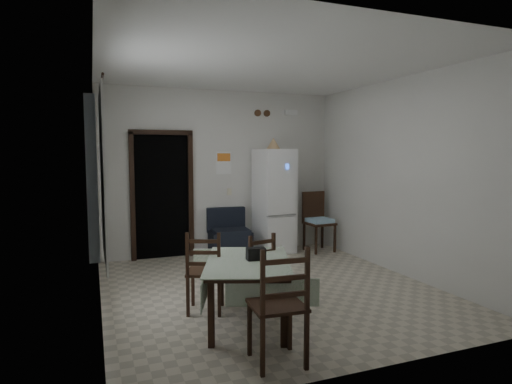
{
  "coord_description": "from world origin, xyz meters",
  "views": [
    {
      "loc": [
        -2.15,
        -5.09,
        1.8
      ],
      "look_at": [
        0.0,
        0.5,
        1.25
      ],
      "focal_mm": 30.0,
      "sensor_mm": 36.0,
      "label": 1
    }
  ],
  "objects": [
    {
      "name": "ground",
      "position": [
        0.0,
        0.0,
        0.0
      ],
      "size": [
        4.5,
        4.5,
        0.0
      ],
      "primitive_type": "plane",
      "color": "#B6AC95",
      "rests_on": "ground"
    },
    {
      "name": "ceiling",
      "position": [
        0.0,
        0.0,
        2.9
      ],
      "size": [
        4.2,
        4.5,
        0.02
      ],
      "primitive_type": null,
      "color": "white",
      "rests_on": "ground"
    },
    {
      "name": "wall_back",
      "position": [
        0.0,
        2.25,
        1.45
      ],
      "size": [
        4.2,
        0.02,
        2.9
      ],
      "primitive_type": null,
      "color": "silver",
      "rests_on": "ground"
    },
    {
      "name": "wall_front",
      "position": [
        0.0,
        -2.25,
        1.45
      ],
      "size": [
        4.2,
        0.02,
        2.9
      ],
      "primitive_type": null,
      "color": "silver",
      "rests_on": "ground"
    },
    {
      "name": "wall_left",
      "position": [
        -2.1,
        0.0,
        1.45
      ],
      "size": [
        0.02,
        4.5,
        2.9
      ],
      "primitive_type": null,
      "color": "silver",
      "rests_on": "ground"
    },
    {
      "name": "wall_right",
      "position": [
        2.1,
        0.0,
        1.45
      ],
      "size": [
        0.02,
        4.5,
        2.9
      ],
      "primitive_type": null,
      "color": "silver",
      "rests_on": "ground"
    },
    {
      "name": "doorway",
      "position": [
        -1.05,
        2.45,
        1.06
      ],
      "size": [
        1.06,
        0.52,
        2.22
      ],
      "color": "black",
      "rests_on": "ground"
    },
    {
      "name": "window_recess",
      "position": [
        -2.15,
        -0.2,
        1.55
      ],
      "size": [
        0.1,
        1.2,
        1.6
      ],
      "primitive_type": "cube",
      "color": "silver",
      "rests_on": "ground"
    },
    {
      "name": "curtain",
      "position": [
        -2.04,
        -0.2,
        1.55
      ],
      "size": [
        0.02,
        1.45,
        1.85
      ],
      "primitive_type": "cube",
      "color": "silver",
      "rests_on": "ground"
    },
    {
      "name": "curtain_rod",
      "position": [
        -2.03,
        -0.2,
        2.5
      ],
      "size": [
        0.02,
        1.6,
        0.02
      ],
      "primitive_type": "cylinder",
      "rotation": [
        1.57,
        0.0,
        0.0
      ],
      "color": "black",
      "rests_on": "ground"
    },
    {
      "name": "calendar",
      "position": [
        0.05,
        2.24,
        1.62
      ],
      "size": [
        0.28,
        0.02,
        0.4
      ],
      "primitive_type": "cube",
      "color": "white",
      "rests_on": "ground"
    },
    {
      "name": "calendar_image",
      "position": [
        0.05,
        2.23,
        1.72
      ],
      "size": [
        0.24,
        0.01,
        0.14
      ],
      "primitive_type": "cube",
      "color": "orange",
      "rests_on": "ground"
    },
    {
      "name": "light_switch",
      "position": [
        0.15,
        2.24,
        1.1
      ],
      "size": [
        0.08,
        0.02,
        0.12
      ],
      "primitive_type": "cube",
      "color": "beige",
      "rests_on": "ground"
    },
    {
      "name": "vent_left",
      "position": [
        0.7,
        2.23,
        2.52
      ],
      "size": [
        0.12,
        0.03,
        0.12
      ],
      "primitive_type": "cylinder",
      "rotation": [
        1.57,
        0.0,
        0.0
      ],
      "color": "#503420",
      "rests_on": "ground"
    },
    {
      "name": "vent_right",
      "position": [
        0.88,
        2.23,
        2.52
      ],
      "size": [
        0.12,
        0.03,
        0.12
      ],
      "primitive_type": "cylinder",
      "rotation": [
        1.57,
        0.0,
        0.0
      ],
      "color": "#503420",
      "rests_on": "ground"
    },
    {
      "name": "emergency_light",
      "position": [
        1.35,
        2.21,
        2.55
      ],
      "size": [
        0.25,
        0.07,
        0.09
      ],
      "primitive_type": "cube",
      "color": "white",
      "rests_on": "ground"
    },
    {
      "name": "fridge",
      "position": [
        0.9,
        1.93,
        0.93
      ],
      "size": [
        0.68,
        0.68,
        1.87
      ],
      "primitive_type": null,
      "rotation": [
        0.0,
        0.0,
        0.14
      ],
      "color": "white",
      "rests_on": "ground"
    },
    {
      "name": "tan_cone",
      "position": [
        0.9,
        1.97,
        1.97
      ],
      "size": [
        0.25,
        0.25,
        0.2
      ],
      "primitive_type": "cone",
      "rotation": [
        0.0,
        0.0,
        0.03
      ],
      "color": "tan",
      "rests_on": "fridge"
    },
    {
      "name": "navy_seat",
      "position": [
        0.06,
        1.93,
        0.41
      ],
      "size": [
        0.73,
        0.71,
        0.83
      ],
      "primitive_type": null,
      "rotation": [
        0.0,
        0.0,
        -0.08
      ],
      "color": "black",
      "rests_on": "ground"
    },
    {
      "name": "corner_chair",
      "position": [
        1.7,
        1.7,
        0.54
      ],
      "size": [
        0.5,
        0.5,
        1.08
      ],
      "primitive_type": null,
      "rotation": [
        0.0,
        0.0,
        0.07
      ],
      "color": "black",
      "rests_on": "ground"
    },
    {
      "name": "dining_table",
      "position": [
        -0.65,
        -0.96,
        0.34
      ],
      "size": [
        1.26,
        1.52,
        0.67
      ],
      "primitive_type": null,
      "rotation": [
        0.0,
        0.0,
        -0.36
      ],
      "color": "#A2B49A",
      "rests_on": "ground"
    },
    {
      "name": "black_bag",
      "position": [
        -0.56,
        -0.95,
        0.74
      ],
      "size": [
        0.21,
        0.14,
        0.13
      ],
      "primitive_type": "cube",
      "rotation": [
        0.0,
        0.0,
        -0.12
      ],
      "color": "black",
      "rests_on": "dining_table"
    },
    {
      "name": "dining_chair_far_left",
      "position": [
        -0.98,
        -0.46,
        0.47
      ],
      "size": [
        0.52,
        0.52,
        0.94
      ],
      "primitive_type": null,
      "rotation": [
        0.0,
        0.0,
        2.76
      ],
      "color": "black",
      "rests_on": "ground"
    },
    {
      "name": "dining_chair_far_right",
      "position": [
        -0.4,
        -0.48,
        0.44
      ],
      "size": [
        0.45,
        0.45,
        0.88
      ],
      "primitive_type": null,
      "rotation": [
        0.0,
        0.0,
        3.36
      ],
      "color": "black",
      "rests_on": "ground"
    },
    {
      "name": "dining_chair_near_head",
      "position": [
        -0.71,
        -1.85,
        0.52
      ],
      "size": [
        0.48,
        0.48,
        1.04
      ],
      "primitive_type": null,
      "rotation": [
        0.0,
        0.0,
        3.07
      ],
      "color": "black",
      "rests_on": "ground"
    }
  ]
}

